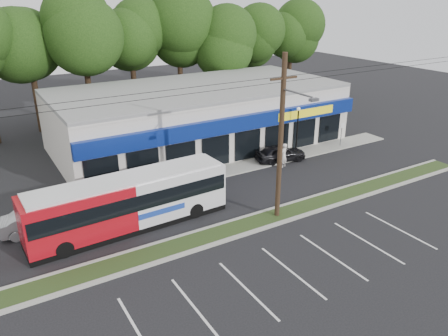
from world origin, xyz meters
TOP-DOWN VIEW (x-y plane):
  - ground at (0.00, 0.00)m, footprint 120.00×120.00m
  - grass_strip at (0.00, 1.00)m, footprint 40.00×1.60m
  - curb_south at (0.00, 0.15)m, footprint 40.00×0.25m
  - curb_north at (0.00, 1.85)m, footprint 40.00×0.25m
  - sidewalk at (5.00, 9.00)m, footprint 32.00×2.20m
  - strip_mall at (5.50, 15.91)m, footprint 25.00×12.55m
  - utility_pole at (2.83, 0.93)m, footprint 50.00×2.77m
  - lamp_post at (11.00, 8.80)m, footprint 0.30×0.30m
  - sign_post at (16.00, 8.57)m, footprint 0.45×0.10m
  - tree_line at (4.00, 26.00)m, footprint 46.76×6.76m
  - metrobus at (-5.18, 4.50)m, footprint 11.99×3.00m
  - car_dark at (9.10, 8.50)m, footprint 4.41×2.36m
  - car_silver at (-9.83, 6.55)m, footprint 4.64×2.38m
  - pedestrian_a at (8.50, 7.35)m, footprint 0.84×0.71m
  - pedestrian_b at (9.00, 8.05)m, footprint 0.87×0.73m

SIDE VIEW (x-z plane):
  - ground at x=0.00m, z-range 0.00..0.00m
  - sidewalk at x=5.00m, z-range 0.00..0.10m
  - grass_strip at x=0.00m, z-range 0.00..0.12m
  - curb_south at x=0.00m, z-range 0.00..0.14m
  - curb_north at x=0.00m, z-range 0.00..0.14m
  - car_dark at x=9.10m, z-range 0.00..1.43m
  - car_silver at x=-9.83m, z-range 0.00..1.46m
  - pedestrian_b at x=9.00m, z-range 0.00..1.59m
  - pedestrian_a at x=8.50m, z-range 0.00..1.97m
  - sign_post at x=16.00m, z-range 0.44..2.67m
  - metrobus at x=-5.18m, z-range 0.09..3.30m
  - strip_mall at x=5.50m, z-range 0.00..5.30m
  - lamp_post at x=11.00m, z-range 0.55..4.80m
  - utility_pole at x=2.83m, z-range 0.41..10.41m
  - tree_line at x=4.00m, z-range 2.50..14.33m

